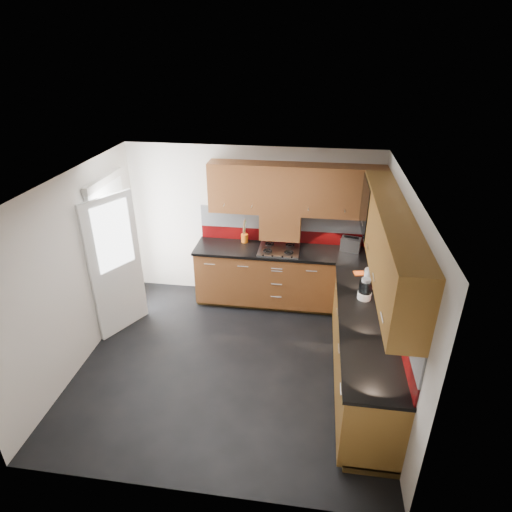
% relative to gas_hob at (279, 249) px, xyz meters
% --- Properties ---
extents(room, '(4.00, 3.80, 2.64)m').
position_rel_gas_hob_xyz_m(room, '(-0.45, -1.47, 0.54)').
color(room, black).
extents(base_cabinets, '(2.70, 3.20, 0.95)m').
position_rel_gas_hob_xyz_m(base_cabinets, '(0.62, -0.75, -0.52)').
color(base_cabinets, '#5F2E15').
rests_on(base_cabinets, room).
extents(countertop, '(2.72, 3.22, 0.04)m').
position_rel_gas_hob_xyz_m(countertop, '(0.60, -0.77, -0.04)').
color(countertop, black).
rests_on(countertop, base_cabinets).
extents(backsplash, '(2.70, 3.20, 0.54)m').
position_rel_gas_hob_xyz_m(backsplash, '(0.83, -0.54, 0.25)').
color(backsplash, maroon).
rests_on(backsplash, countertop).
extents(upper_cabinets, '(2.50, 3.20, 0.72)m').
position_rel_gas_hob_xyz_m(upper_cabinets, '(0.78, -0.69, 0.88)').
color(upper_cabinets, '#5F2E15').
rests_on(upper_cabinets, room).
extents(extractor_hood, '(0.60, 0.33, 0.40)m').
position_rel_gas_hob_xyz_m(extractor_hood, '(-0.00, 0.17, 0.32)').
color(extractor_hood, '#5F2E15').
rests_on(extractor_hood, room).
extents(glass_cabinet, '(0.32, 0.80, 0.66)m').
position_rel_gas_hob_xyz_m(glass_cabinet, '(1.26, -0.40, 0.91)').
color(glass_cabinet, black).
rests_on(glass_cabinet, room).
extents(back_door, '(0.42, 1.19, 2.04)m').
position_rel_gas_hob_xyz_m(back_door, '(-2.23, -0.72, 0.08)').
color(back_door, white).
rests_on(back_door, room).
extents(gas_hob, '(0.60, 0.53, 0.05)m').
position_rel_gas_hob_xyz_m(gas_hob, '(0.00, 0.00, 0.00)').
color(gas_hob, silver).
rests_on(gas_hob, countertop).
extents(utensil_pot, '(0.11, 0.11, 0.38)m').
position_rel_gas_hob_xyz_m(utensil_pot, '(-0.55, 0.22, 0.07)').
color(utensil_pot, '#CB5F13').
rests_on(utensil_pot, countertop).
extents(toaster, '(0.32, 0.23, 0.21)m').
position_rel_gas_hob_xyz_m(toaster, '(1.05, 0.16, 0.08)').
color(toaster, silver).
rests_on(toaster, countertop).
extents(food_processor, '(0.16, 0.16, 0.27)m').
position_rel_gas_hob_xyz_m(food_processor, '(1.15, -1.17, 0.11)').
color(food_processor, white).
rests_on(food_processor, countertop).
extents(paper_towel, '(0.17, 0.17, 0.27)m').
position_rel_gas_hob_xyz_m(paper_towel, '(1.21, -0.92, 0.12)').
color(paper_towel, white).
rests_on(paper_towel, countertop).
extents(orange_cloth, '(0.16, 0.15, 0.02)m').
position_rel_gas_hob_xyz_m(orange_cloth, '(1.13, -0.56, -0.01)').
color(orange_cloth, '#D55317').
rests_on(orange_cloth, countertop).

